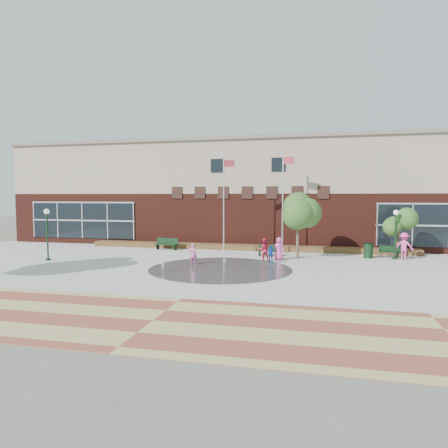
% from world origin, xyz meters
% --- Properties ---
extents(ground, '(120.00, 120.00, 0.00)m').
position_xyz_m(ground, '(0.00, 0.00, 0.00)').
color(ground, '#666056').
rests_on(ground, ground).
extents(plaza_concrete, '(46.00, 18.00, 0.01)m').
position_xyz_m(plaza_concrete, '(0.00, 4.00, 0.00)').
color(plaza_concrete, '#A8A8A0').
rests_on(plaza_concrete, ground).
extents(paver_band, '(46.00, 6.00, 0.01)m').
position_xyz_m(paver_band, '(0.00, -7.00, 0.00)').
color(paver_band, brown).
rests_on(paver_band, ground).
extents(splash_pad, '(8.40, 8.40, 0.01)m').
position_xyz_m(splash_pad, '(0.00, 3.00, 0.00)').
color(splash_pad, '#383A3D').
rests_on(splash_pad, ground).
extents(library_building, '(44.40, 10.40, 9.20)m').
position_xyz_m(library_building, '(0.00, 17.48, 4.64)').
color(library_building, '#491B14').
rests_on(library_building, ground).
extents(flower_bed, '(26.00, 1.20, 0.40)m').
position_xyz_m(flower_bed, '(0.00, 11.60, 0.00)').
color(flower_bed, maroon).
rests_on(flower_bed, ground).
extents(flagpole_left, '(0.82, 0.32, 7.28)m').
position_xyz_m(flagpole_left, '(-1.03, 8.60, 4.05)').
color(flagpole_left, silver).
rests_on(flagpole_left, ground).
extents(flagpole_right, '(0.92, 0.29, 7.62)m').
position_xyz_m(flagpole_right, '(3.07, 10.41, 4.26)').
color(flagpole_right, silver).
rests_on(flagpole_right, ground).
extents(lamp_left, '(0.37, 0.37, 3.46)m').
position_xyz_m(lamp_left, '(-11.91, 3.48, 2.15)').
color(lamp_left, black).
rests_on(lamp_left, ground).
extents(lamp_right, '(0.36, 0.36, 3.37)m').
position_xyz_m(lamp_right, '(10.71, 9.11, 2.09)').
color(lamp_right, black).
rests_on(lamp_right, ground).
extents(bench_left, '(1.90, 0.70, 0.93)m').
position_xyz_m(bench_left, '(-6.16, 10.28, 0.30)').
color(bench_left, black).
rests_on(bench_left, ground).
extents(bench_mid, '(1.62, 0.66, 0.79)m').
position_xyz_m(bench_mid, '(2.21, 8.62, 0.25)').
color(bench_mid, black).
rests_on(bench_mid, ground).
extents(bench_right, '(1.71, 0.80, 0.83)m').
position_xyz_m(bench_right, '(10.62, 9.74, 0.27)').
color(bench_right, black).
rests_on(bench_right, ground).
extents(trash_can, '(0.65, 0.65, 1.07)m').
position_xyz_m(trash_can, '(9.03, 9.31, 0.54)').
color(trash_can, black).
rests_on(trash_can, ground).
extents(tree_mid, '(2.68, 2.68, 4.53)m').
position_xyz_m(tree_mid, '(4.26, 7.94, 3.30)').
color(tree_mid, '#44392B').
rests_on(tree_mid, ground).
extents(tree_small_right, '(2.01, 2.01, 3.43)m').
position_xyz_m(tree_small_right, '(11.07, 10.10, 2.50)').
color(tree_small_right, '#44392B').
rests_on(tree_small_right, ground).
extents(water_jet_a, '(0.34, 0.34, 0.67)m').
position_xyz_m(water_jet_a, '(-2.96, 1.41, 0.00)').
color(water_jet_a, white).
rests_on(water_jet_a, ground).
extents(water_jet_b, '(0.18, 0.18, 0.39)m').
position_xyz_m(water_jet_b, '(0.00, 4.19, 0.00)').
color(water_jet_b, white).
rests_on(water_jet_b, ground).
extents(child_splash, '(0.52, 0.36, 1.38)m').
position_xyz_m(child_splash, '(-1.96, 3.95, 0.69)').
color(child_splash, '#DC5B9C').
rests_on(child_splash, ground).
extents(adult_red, '(0.91, 0.81, 1.54)m').
position_xyz_m(adult_red, '(2.15, 6.37, 0.77)').
color(adult_red, red).
rests_on(adult_red, ground).
extents(adult_pink, '(0.84, 0.63, 1.55)m').
position_xyz_m(adult_pink, '(3.08, 7.11, 0.78)').
color(adult_pink, '#E1469A').
rests_on(adult_pink, ground).
extents(child_blue, '(0.66, 0.28, 1.13)m').
position_xyz_m(child_blue, '(2.67, 5.84, 0.56)').
color(child_blue, '#163FA1').
rests_on(child_blue, ground).
extents(person_bench, '(1.34, 1.03, 1.84)m').
position_xyz_m(person_bench, '(11.29, 9.12, 0.92)').
color(person_bench, '#E34191').
rests_on(person_bench, ground).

